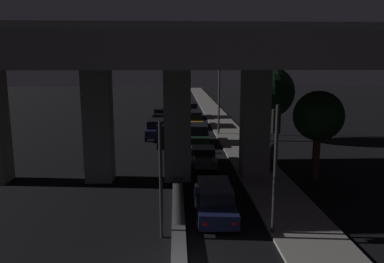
% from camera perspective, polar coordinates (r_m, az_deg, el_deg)
% --- Properties ---
extents(median_divider, '(0.57, 126.00, 0.33)m').
position_cam_1_polar(median_divider, '(46.59, -2.36, 2.07)').
color(median_divider, '#4C4C51').
rests_on(median_divider, ground_plane).
extents(sidewalk_right, '(2.98, 126.00, 0.14)m').
position_cam_1_polar(sidewalk_right, '(40.05, 5.21, 0.50)').
color(sidewalk_right, gray).
rests_on(sidewalk_right, ground_plane).
extents(elevated_overpass, '(28.96, 11.77, 9.28)m').
position_cam_1_polar(elevated_overpass, '(21.93, -3.02, 10.88)').
color(elevated_overpass, slate).
rests_on(elevated_overpass, ground_plane).
extents(traffic_light_left_of_median, '(0.30, 0.49, 4.79)m').
position_cam_1_polar(traffic_light_left_of_median, '(14.78, -4.80, -4.17)').
color(traffic_light_left_of_median, black).
rests_on(traffic_light_left_of_median, ground_plane).
extents(traffic_light_right_of_median, '(0.30, 0.49, 5.40)m').
position_cam_1_polar(traffic_light_right_of_median, '(15.18, 12.60, -2.45)').
color(traffic_light_right_of_median, black).
rests_on(traffic_light_right_of_median, ground_plane).
extents(street_lamp, '(2.12, 0.32, 7.98)m').
position_cam_1_polar(street_lamp, '(36.15, 3.71, 6.85)').
color(street_lamp, '#2D2D30').
rests_on(street_lamp, ground_plane).
extents(car_dark_blue_lead, '(1.86, 4.52, 1.55)m').
position_cam_1_polar(car_dark_blue_lead, '(17.43, 3.45, -10.34)').
color(car_dark_blue_lead, '#141938').
rests_on(car_dark_blue_lead, ground_plane).
extents(car_grey_second, '(2.03, 4.15, 1.34)m').
position_cam_1_polar(car_grey_second, '(25.55, 1.71, -3.78)').
color(car_grey_second, '#515459').
rests_on(car_grey_second, ground_plane).
extents(car_dark_green_third, '(2.07, 4.35, 1.72)m').
position_cam_1_polar(car_dark_green_third, '(32.45, 0.99, -0.34)').
color(car_dark_green_third, black).
rests_on(car_dark_green_third, ground_plane).
extents(car_taxi_yellow_fourth, '(2.02, 4.51, 1.78)m').
position_cam_1_polar(car_taxi_yellow_fourth, '(40.93, 0.19, 1.99)').
color(car_taxi_yellow_fourth, gold).
rests_on(car_taxi_yellow_fourth, ground_plane).
extents(car_dark_blue_fifth, '(1.86, 4.26, 1.96)m').
position_cam_1_polar(car_dark_blue_fifth, '(47.66, -0.15, 3.30)').
color(car_dark_blue_fifth, '#141938').
rests_on(car_dark_blue_fifth, ground_plane).
extents(car_dark_blue_lead_oncoming, '(1.84, 4.37, 1.76)m').
position_cam_1_polar(car_dark_blue_lead_oncoming, '(35.00, -5.55, 0.43)').
color(car_dark_blue_lead_oncoming, '#141938').
rests_on(car_dark_blue_lead_oncoming, ground_plane).
extents(car_black_second_oncoming, '(1.97, 4.35, 1.47)m').
position_cam_1_polar(car_black_second_oncoming, '(45.45, -4.73, 2.57)').
color(car_black_second_oncoming, black).
rests_on(car_black_second_oncoming, ground_plane).
extents(motorcycle_white_filtering_near, '(0.33, 1.99, 1.38)m').
position_cam_1_polar(motorcycle_white_filtering_near, '(18.09, 0.78, -10.27)').
color(motorcycle_white_filtering_near, black).
rests_on(motorcycle_white_filtering_near, ground_plane).
extents(motorcycle_blue_filtering_mid, '(0.33, 1.85, 1.39)m').
position_cam_1_polar(motorcycle_blue_filtering_mid, '(23.92, 0.09, -5.04)').
color(motorcycle_blue_filtering_mid, black).
rests_on(motorcycle_blue_filtering_mid, ground_plane).
extents(motorcycle_black_filtering_far, '(0.33, 1.88, 1.47)m').
position_cam_1_polar(motorcycle_black_filtering_far, '(29.27, -0.95, -2.08)').
color(motorcycle_black_filtering_far, black).
rests_on(motorcycle_black_filtering_far, ground_plane).
extents(pedestrian_on_sidewalk, '(0.32, 0.32, 1.83)m').
position_cam_1_polar(pedestrian_on_sidewalk, '(24.35, 12.16, -3.85)').
color(pedestrian_on_sidewalk, black).
rests_on(pedestrian_on_sidewalk, sidewalk_right).
extents(roadside_tree_kerbside_near, '(2.94, 2.94, 5.40)m').
position_cam_1_polar(roadside_tree_kerbside_near, '(23.11, 18.70, 2.15)').
color(roadside_tree_kerbside_near, '#38281C').
rests_on(roadside_tree_kerbside_near, ground_plane).
extents(roadside_tree_kerbside_mid, '(4.58, 4.58, 6.70)m').
position_cam_1_polar(roadside_tree_kerbside_mid, '(33.88, 11.57, 5.89)').
color(roadside_tree_kerbside_mid, '#38281C').
rests_on(roadside_tree_kerbside_mid, ground_plane).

